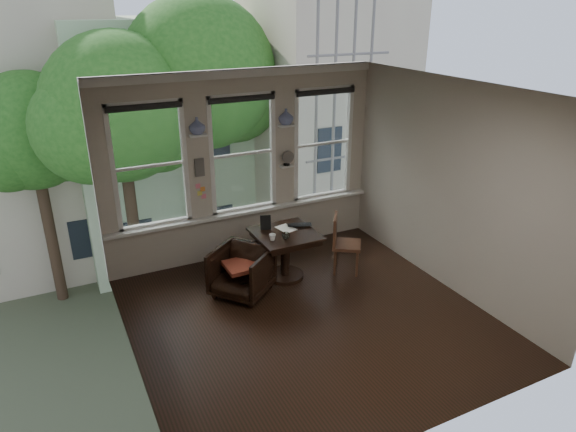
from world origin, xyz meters
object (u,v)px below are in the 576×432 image
side_chair_right (347,244)px  armchair_left (242,272)px  table (285,255)px  mug (272,237)px  laptop (300,227)px

side_chair_right → armchair_left: bearing=121.6°
table → armchair_left: (-0.77, -0.15, -0.02)m
table → side_chair_right: side_chair_right is taller
armchair_left → mug: (0.49, 0.00, 0.44)m
table → laptop: size_ratio=2.45×
side_chair_right → laptop: side_chair_right is taller
side_chair_right → mug: bearing=120.4°
mug → side_chair_right: bearing=-4.2°
table → side_chair_right: 0.98m
mug → armchair_left: bearing=-179.9°
table → laptop: bearing=13.6°
side_chair_right → laptop: 0.79m
mug → laptop: bearing=21.5°
armchair_left → laptop: laptop is taller
table → mug: 0.53m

